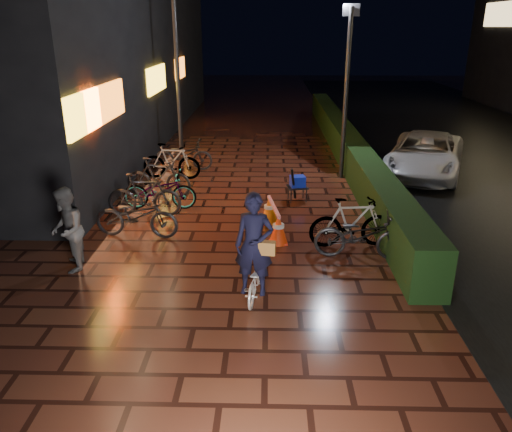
{
  "coord_description": "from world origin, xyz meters",
  "views": [
    {
      "loc": [
        0.58,
        -9.34,
        4.37
      ],
      "look_at": [
        0.36,
        -0.76,
        1.1
      ],
      "focal_mm": 35.0,
      "sensor_mm": 36.0,
      "label": 1
    }
  ],
  "objects_px": {
    "bystander_person": "(67,230)",
    "cart_assembly": "(297,183)",
    "van": "(425,154)",
    "cyclist": "(255,260)",
    "traffic_barrier": "(274,219)"
  },
  "relations": [
    {
      "from": "bystander_person",
      "to": "traffic_barrier",
      "type": "distance_m",
      "value": 4.37
    },
    {
      "from": "van",
      "to": "bystander_person",
      "type": "bearing_deg",
      "value": -120.09
    },
    {
      "from": "bystander_person",
      "to": "van",
      "type": "height_order",
      "value": "bystander_person"
    },
    {
      "from": "cyclist",
      "to": "cart_assembly",
      "type": "xyz_separation_m",
      "value": [
        0.98,
        5.11,
        -0.2
      ]
    },
    {
      "from": "traffic_barrier",
      "to": "cart_assembly",
      "type": "bearing_deg",
      "value": 73.82
    },
    {
      "from": "bystander_person",
      "to": "van",
      "type": "relative_size",
      "value": 0.36
    },
    {
      "from": "van",
      "to": "cyclist",
      "type": "xyz_separation_m",
      "value": [
        -5.1,
        -7.78,
        0.06
      ]
    },
    {
      "from": "cyclist",
      "to": "cart_assembly",
      "type": "height_order",
      "value": "cyclist"
    },
    {
      "from": "bystander_person",
      "to": "cyclist",
      "type": "relative_size",
      "value": 0.86
    },
    {
      "from": "bystander_person",
      "to": "cart_assembly",
      "type": "height_order",
      "value": "bystander_person"
    },
    {
      "from": "van",
      "to": "cart_assembly",
      "type": "distance_m",
      "value": 4.91
    },
    {
      "from": "bystander_person",
      "to": "van",
      "type": "bearing_deg",
      "value": 112.95
    },
    {
      "from": "bystander_person",
      "to": "traffic_barrier",
      "type": "relative_size",
      "value": 1.01
    },
    {
      "from": "bystander_person",
      "to": "cyclist",
      "type": "bearing_deg",
      "value": 59.4
    },
    {
      "from": "cyclist",
      "to": "traffic_barrier",
      "type": "height_order",
      "value": "cyclist"
    }
  ]
}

